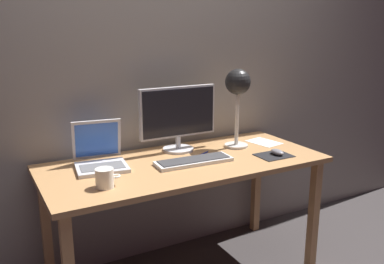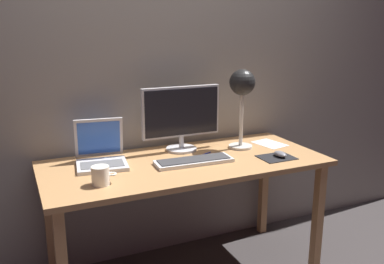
{
  "view_description": "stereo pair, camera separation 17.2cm",
  "coord_description": "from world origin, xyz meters",
  "px_view_note": "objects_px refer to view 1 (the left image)",
  "views": [
    {
      "loc": [
        -1.05,
        -2.0,
        1.49
      ],
      "look_at": [
        0.02,
        -0.05,
        0.92
      ],
      "focal_mm": 39.01,
      "sensor_mm": 36.0,
      "label": 1
    },
    {
      "loc": [
        -0.89,
        -2.07,
        1.49
      ],
      "look_at": [
        0.02,
        -0.05,
        0.92
      ],
      "focal_mm": 39.01,
      "sensor_mm": 36.0,
      "label": 2
    }
  ],
  "objects_px": {
    "keyboard_main": "(194,161)",
    "desk_lamp": "(238,88)",
    "mouse": "(277,152)",
    "laptop": "(99,154)",
    "coffee_mug": "(105,178)",
    "monitor": "(178,116)",
    "pen": "(201,155)"
  },
  "relations": [
    {
      "from": "desk_lamp",
      "to": "mouse",
      "type": "distance_m",
      "value": 0.46
    },
    {
      "from": "desk_lamp",
      "to": "mouse",
      "type": "height_order",
      "value": "desk_lamp"
    },
    {
      "from": "keyboard_main",
      "to": "coffee_mug",
      "type": "relative_size",
      "value": 3.63
    },
    {
      "from": "keyboard_main",
      "to": "pen",
      "type": "distance_m",
      "value": 0.15
    },
    {
      "from": "keyboard_main",
      "to": "mouse",
      "type": "relative_size",
      "value": 4.65
    },
    {
      "from": "mouse",
      "to": "keyboard_main",
      "type": "bearing_deg",
      "value": 167.43
    },
    {
      "from": "mouse",
      "to": "pen",
      "type": "height_order",
      "value": "mouse"
    },
    {
      "from": "keyboard_main",
      "to": "desk_lamp",
      "type": "relative_size",
      "value": 0.91
    },
    {
      "from": "laptop",
      "to": "coffee_mug",
      "type": "xyz_separation_m",
      "value": [
        -0.07,
        -0.32,
        -0.02
      ]
    },
    {
      "from": "keyboard_main",
      "to": "monitor",
      "type": "bearing_deg",
      "value": 82.68
    },
    {
      "from": "laptop",
      "to": "pen",
      "type": "xyz_separation_m",
      "value": [
        0.58,
        -0.1,
        -0.06
      ]
    },
    {
      "from": "monitor",
      "to": "laptop",
      "type": "xyz_separation_m",
      "value": [
        -0.51,
        -0.05,
        -0.15
      ]
    },
    {
      "from": "mouse",
      "to": "pen",
      "type": "xyz_separation_m",
      "value": [
        -0.4,
        0.22,
        -0.02
      ]
    },
    {
      "from": "monitor",
      "to": "desk_lamp",
      "type": "relative_size",
      "value": 1.0
    },
    {
      "from": "monitor",
      "to": "coffee_mug",
      "type": "bearing_deg",
      "value": -147.28
    },
    {
      "from": "laptop",
      "to": "coffee_mug",
      "type": "height_order",
      "value": "laptop"
    },
    {
      "from": "monitor",
      "to": "coffee_mug",
      "type": "distance_m",
      "value": 0.71
    },
    {
      "from": "keyboard_main",
      "to": "pen",
      "type": "bearing_deg",
      "value": 44.39
    },
    {
      "from": "laptop",
      "to": "desk_lamp",
      "type": "height_order",
      "value": "desk_lamp"
    },
    {
      "from": "coffee_mug",
      "to": "pen",
      "type": "distance_m",
      "value": 0.69
    },
    {
      "from": "laptop",
      "to": "mouse",
      "type": "distance_m",
      "value": 1.03
    },
    {
      "from": "mouse",
      "to": "pen",
      "type": "distance_m",
      "value": 0.45
    },
    {
      "from": "mouse",
      "to": "monitor",
      "type": "bearing_deg",
      "value": 141.82
    },
    {
      "from": "laptop",
      "to": "pen",
      "type": "height_order",
      "value": "laptop"
    },
    {
      "from": "keyboard_main",
      "to": "coffee_mug",
      "type": "xyz_separation_m",
      "value": [
        -0.54,
        -0.11,
        0.03
      ]
    },
    {
      "from": "monitor",
      "to": "mouse",
      "type": "distance_m",
      "value": 0.63
    },
    {
      "from": "monitor",
      "to": "desk_lamp",
      "type": "distance_m",
      "value": 0.41
    },
    {
      "from": "mouse",
      "to": "coffee_mug",
      "type": "height_order",
      "value": "coffee_mug"
    },
    {
      "from": "monitor",
      "to": "keyboard_main",
      "type": "xyz_separation_m",
      "value": [
        -0.03,
        -0.26,
        -0.21
      ]
    },
    {
      "from": "laptop",
      "to": "monitor",
      "type": "bearing_deg",
      "value": 5.68
    },
    {
      "from": "coffee_mug",
      "to": "pen",
      "type": "height_order",
      "value": "coffee_mug"
    },
    {
      "from": "laptop",
      "to": "coffee_mug",
      "type": "relative_size",
      "value": 2.49
    }
  ]
}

